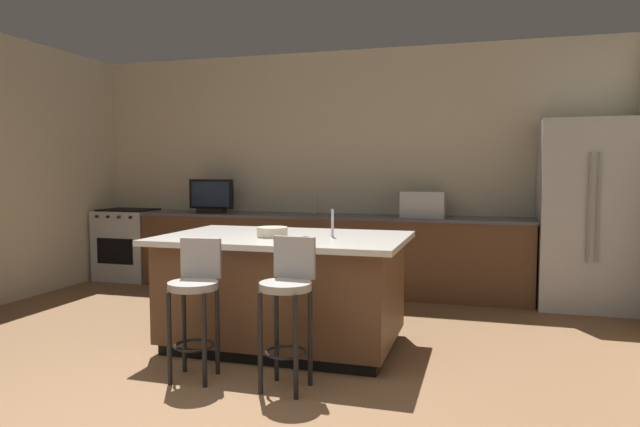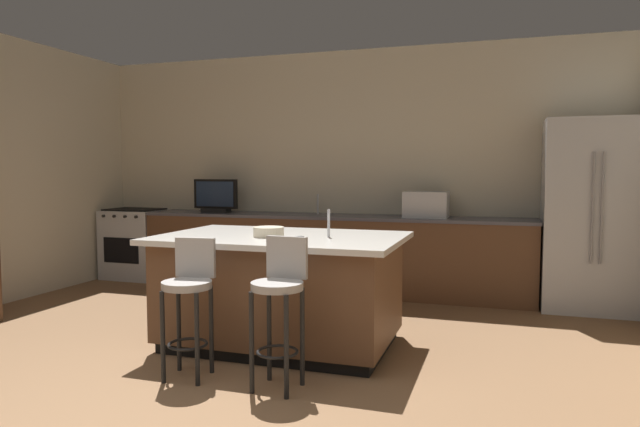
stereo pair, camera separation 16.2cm
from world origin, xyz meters
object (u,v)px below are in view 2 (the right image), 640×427
object	(u,v)px
refrigerator	(591,215)
range_oven	(136,243)
microwave	(426,205)
tv_monitor	(216,197)
kitchen_island	(281,289)
bar_stool_left	(189,295)
fruit_bowl	(269,232)
tv_remote	(294,238)
bar_stool_right	(279,298)

from	to	relation	value
refrigerator	range_oven	bearing A→B (deg)	179.50
microwave	tv_monitor	bearing A→B (deg)	-178.85
kitchen_island	bar_stool_left	xyz separation A→B (m)	(-0.34, -0.86, 0.11)
range_oven	fruit_bowl	distance (m)	3.68
bar_stool_left	fruit_bowl	bearing A→B (deg)	62.22
tv_remote	kitchen_island	bearing A→B (deg)	164.25
kitchen_island	fruit_bowl	world-z (taller)	fruit_bowl
refrigerator	tv_monitor	distance (m)	4.26
range_oven	tv_monitor	size ratio (longest dim) A/B	1.59
kitchen_island	tv_remote	world-z (taller)	tv_remote
bar_stool_left	kitchen_island	bearing A→B (deg)	61.59
range_oven	tv_remote	size ratio (longest dim) A/B	5.44
range_oven	tv_remote	distance (m)	3.94
microwave	tv_remote	world-z (taller)	microwave
tv_monitor	tv_remote	distance (m)	2.98
fruit_bowl	tv_remote	size ratio (longest dim) A/B	1.43
tv_monitor	bar_stool_right	xyz separation A→B (m)	(2.04, -2.91, -0.50)
refrigerator	microwave	size ratio (longest dim) A/B	4.05
tv_monitor	microwave	bearing A→B (deg)	1.15
kitchen_island	refrigerator	size ratio (longest dim) A/B	1.00
range_oven	tv_monitor	distance (m)	1.39
microwave	fruit_bowl	world-z (taller)	microwave
refrigerator	range_oven	distance (m)	5.52
fruit_bowl	kitchen_island	bearing A→B (deg)	64.76
fruit_bowl	tv_remote	world-z (taller)	fruit_bowl
refrigerator	microwave	bearing A→B (deg)	178.32
kitchen_island	bar_stool_right	world-z (taller)	bar_stool_right
refrigerator	fruit_bowl	bearing A→B (deg)	-140.07
range_oven	bar_stool_right	world-z (taller)	bar_stool_right
refrigerator	bar_stool_left	bearing A→B (deg)	-134.73
tv_remote	tv_monitor	bearing A→B (deg)	163.64
range_oven	kitchen_island	bearing A→B (deg)	-35.71
refrigerator	tv_monitor	world-z (taller)	refrigerator
kitchen_island	microwave	size ratio (longest dim) A/B	4.06
refrigerator	bar_stool_left	xyz separation A→B (m)	(-2.89, -2.92, -0.40)
refrigerator	tv_remote	size ratio (longest dim) A/B	11.43
kitchen_island	microwave	xyz separation A→B (m)	(0.89, 2.11, 0.59)
kitchen_island	microwave	distance (m)	2.37
microwave	bar_stool_left	distance (m)	3.25
refrigerator	tv_monitor	xyz separation A→B (m)	(-4.26, -0.00, 0.12)
kitchen_island	range_oven	xyz separation A→B (m)	(-2.94, 2.11, -0.00)
tv_monitor	bar_stool_left	distance (m)	3.27
microwave	kitchen_island	bearing A→B (deg)	-112.76
tv_monitor	bar_stool_left	world-z (taller)	tv_monitor
kitchen_island	tv_remote	bearing A→B (deg)	-49.69
kitchen_island	fruit_bowl	size ratio (longest dim) A/B	8.04
range_oven	bar_stool_right	distance (m)	4.41
tv_monitor	tv_remote	world-z (taller)	tv_monitor
kitchen_island	bar_stool_right	distance (m)	0.92
bar_stool_right	tv_remote	xyz separation A→B (m)	(-0.13, 0.62, 0.32)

